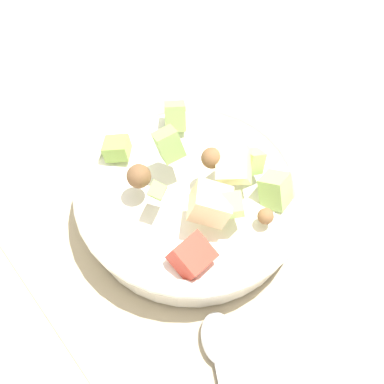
# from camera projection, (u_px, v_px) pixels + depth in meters

# --- Properties ---
(ground_plane) EXTENTS (2.40, 2.40, 0.00)m
(ground_plane) POSITION_uv_depth(u_px,v_px,m) (190.00, 226.00, 0.63)
(ground_plane) COLOR silver
(placemat) EXTENTS (0.44, 0.37, 0.01)m
(placemat) POSITION_uv_depth(u_px,v_px,m) (190.00, 225.00, 0.63)
(placemat) COLOR tan
(placemat) RESTS_ON ground_plane
(salad_bowl) EXTENTS (0.26, 0.26, 0.12)m
(salad_bowl) POSITION_uv_depth(u_px,v_px,m) (193.00, 195.00, 0.61)
(salad_bowl) COLOR white
(salad_bowl) RESTS_ON placemat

